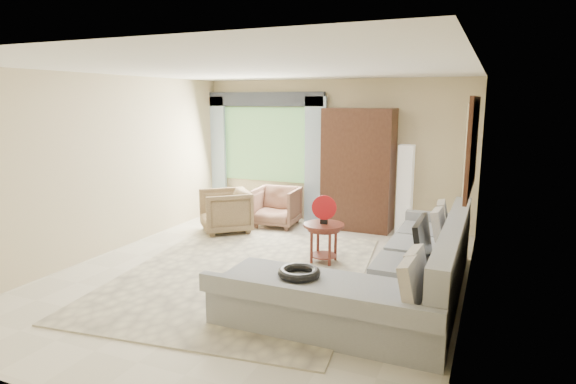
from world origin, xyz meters
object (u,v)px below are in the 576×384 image
at_px(armchair_right, 276,207).
at_px(potted_plant, 212,200).
at_px(tv_screen, 423,241).
at_px(floor_lamp, 405,189).
at_px(coffee_table, 324,243).
at_px(armoire, 358,170).
at_px(armchair_left, 225,211).
at_px(sectional_sofa, 395,278).

height_order(armchair_right, potted_plant, armchair_right).
relative_size(tv_screen, floor_lamp, 0.49).
height_order(armchair_right, floor_lamp, floor_lamp).
relative_size(coffee_table, armoire, 0.27).
relative_size(armchair_right, armoire, 0.37).
distance_m(armchair_left, armchair_right, 0.96).
relative_size(sectional_sofa, tv_screen, 4.68).
bearing_deg(tv_screen, potted_plant, 147.78).
bearing_deg(armoire, floor_lamp, 4.29).
bearing_deg(armchair_left, sectional_sofa, 19.45).
bearing_deg(floor_lamp, armchair_right, -168.15).
relative_size(tv_screen, armchair_left, 0.92).
distance_m(tv_screen, coffee_table, 1.72).
bearing_deg(armchair_left, floor_lamp, 70.95).
bearing_deg(armoire, coffee_table, -88.09).
bearing_deg(floor_lamp, sectional_sofa, -81.67).
bearing_deg(coffee_table, tv_screen, -30.44).
distance_m(potted_plant, floor_lamp, 3.82).
distance_m(sectional_sofa, potted_plant, 5.13).
xyz_separation_m(tv_screen, armchair_left, (-3.51, 1.69, -0.35)).
relative_size(armchair_left, floor_lamp, 0.54).
xyz_separation_m(armchair_right, floor_lamp, (2.18, 0.46, 0.40)).
xyz_separation_m(potted_plant, floor_lamp, (3.79, 0.05, 0.49)).
bearing_deg(tv_screen, floor_lamp, 103.68).
height_order(tv_screen, armchair_left, tv_screen).
height_order(tv_screen, armoire, armoire).
xyz_separation_m(coffee_table, potted_plant, (-3.05, 1.98, -0.03)).
height_order(tv_screen, potted_plant, tv_screen).
relative_size(coffee_table, armchair_right, 0.73).
distance_m(coffee_table, potted_plant, 3.64).
height_order(armchair_left, potted_plant, armchair_left).
height_order(coffee_table, armchair_right, armchair_right).
xyz_separation_m(sectional_sofa, tv_screen, (0.27, 0.08, 0.44)).
bearing_deg(potted_plant, sectional_sofa, -34.59).
height_order(tv_screen, armchair_right, tv_screen).
distance_m(tv_screen, armchair_right, 3.78).
bearing_deg(armchair_right, armchair_left, -135.79).
relative_size(armoire, floor_lamp, 1.40).
relative_size(sectional_sofa, armchair_right, 4.49).
bearing_deg(floor_lamp, tv_screen, -76.32).
xyz_separation_m(sectional_sofa, floor_lamp, (-0.43, 2.96, 0.47)).
xyz_separation_m(armchair_left, armchair_right, (0.63, 0.72, -0.02)).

